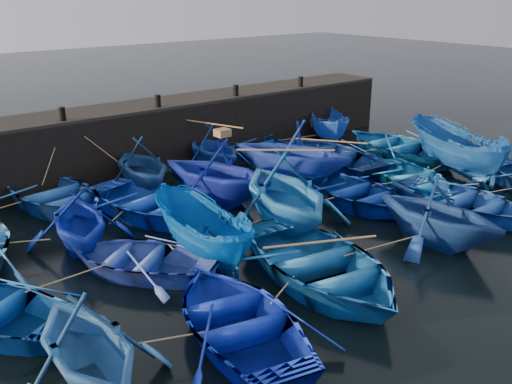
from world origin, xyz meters
TOP-DOWN VIEW (x-y plane):
  - ground at (0.00, 0.00)m, footprint 120.00×120.00m
  - quay_wall at (0.00, 10.50)m, footprint 26.00×2.50m
  - quay_top at (0.00, 10.50)m, footprint 26.00×2.50m
  - bollard_1 at (-4.00, 9.60)m, footprint 0.24×0.24m
  - bollard_2 at (0.00, 9.60)m, footprint 0.24×0.24m
  - bollard_3 at (4.00, 9.60)m, footprint 0.24×0.24m
  - bollard_4 at (8.00, 9.60)m, footprint 0.24×0.24m
  - boat_1 at (-5.27, 7.73)m, footprint 4.43×5.66m
  - boat_2 at (-2.00, 7.51)m, footprint 3.87×4.33m
  - boat_3 at (1.58, 8.02)m, footprint 3.49×3.95m
  - boat_4 at (4.59, 8.34)m, footprint 3.69×4.81m
  - boat_5 at (8.48, 7.98)m, footprint 3.80×4.44m
  - boat_7 at (-5.84, 4.12)m, footprint 4.05×4.38m
  - boat_8 at (-3.08, 4.95)m, footprint 4.83×5.95m
  - boat_9 at (-0.57, 4.71)m, footprint 5.13×5.53m
  - boat_10 at (3.05, 4.74)m, footprint 5.80×6.11m
  - boat_11 at (5.60, 5.10)m, footprint 4.44×5.86m
  - boat_12 at (8.98, 4.27)m, footprint 4.39×5.90m
  - boat_14 at (-5.23, 1.67)m, footprint 4.93×5.22m
  - boat_15 at (-3.48, 1.35)m, footprint 1.89×4.41m
  - boat_16 at (-0.23, 1.48)m, footprint 5.45×5.90m
  - boat_17 at (3.04, 1.44)m, footprint 3.63×4.98m
  - boat_18 at (5.92, 1.10)m, footprint 4.80×5.52m
  - boat_19 at (8.85, 1.30)m, footprint 3.52×5.66m
  - boat_20 at (-8.22, -1.89)m, footprint 3.27×3.76m
  - boat_21 at (-5.03, -2.45)m, footprint 4.45×5.48m
  - boat_22 at (-1.96, -1.83)m, footprint 5.08×6.39m
  - boat_23 at (2.47, -2.26)m, footprint 3.74×4.25m
  - boat_24 at (5.23, -1.49)m, footprint 3.71×5.11m
  - wooden_crate at (-0.27, 4.71)m, footprint 0.48×0.44m
  - mooring_ropes at (-0.33, 4.91)m, footprint 17.97×12.02m
  - loose_oars at (1.25, 3.19)m, footprint 9.82×11.94m

SIDE VIEW (x-z plane):
  - ground at x=0.00m, z-range 0.00..0.00m
  - boat_14 at x=-5.23m, z-range 0.00..0.88m
  - boat_4 at x=4.59m, z-range 0.00..0.93m
  - boat_18 at x=5.92m, z-range 0.00..0.96m
  - boat_21 at x=-5.03m, z-range 0.00..1.00m
  - boat_17 at x=3.04m, z-range 0.00..1.01m
  - boat_24 at x=5.23m, z-range 0.00..1.04m
  - boat_1 at x=-5.27m, z-range 0.00..1.07m
  - boat_8 at x=-3.08m, z-range 0.00..1.09m
  - boat_11 at x=5.60m, z-range 0.00..1.14m
  - boat_12 at x=8.98m, z-range 0.00..1.17m
  - boat_22 at x=-1.96m, z-range 0.00..1.19m
  - boat_5 at x=8.48m, z-range 0.00..1.66m
  - boat_15 at x=-3.48m, z-range 0.00..1.67m
  - mooring_ropes at x=-0.33m, z-range -0.18..1.92m
  - boat_7 at x=-5.84m, z-range 0.00..1.91m
  - boat_20 at x=-8.22m, z-range 0.00..1.92m
  - boat_3 at x=1.58m, z-range 0.00..1.94m
  - boat_19 at x=8.85m, z-range 0.00..2.05m
  - boat_2 at x=-2.00m, z-range 0.00..2.06m
  - boat_23 at x=2.47m, z-range 0.00..2.11m
  - boat_9 at x=-0.57m, z-range 0.00..2.39m
  - quay_wall at x=0.00m, z-range 0.00..2.50m
  - boat_10 at x=3.05m, z-range 0.00..2.53m
  - boat_16 at x=-0.23m, z-range 0.00..2.56m
  - loose_oars at x=1.25m, z-range 1.00..2.48m
  - wooden_crate at x=-0.27m, z-range 2.39..2.65m
  - quay_top at x=0.00m, z-range 2.50..2.62m
  - bollard_1 at x=-4.00m, z-range 2.62..3.12m
  - bollard_2 at x=0.00m, z-range 2.62..3.12m
  - bollard_3 at x=4.00m, z-range 2.62..3.12m
  - bollard_4 at x=8.00m, z-range 2.62..3.12m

